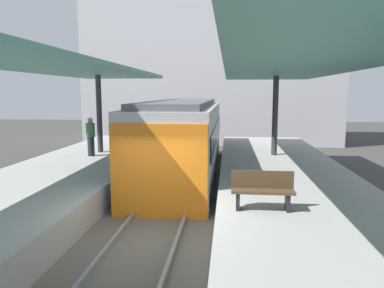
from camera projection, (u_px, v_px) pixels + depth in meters
ground_plane at (147, 249)px, 8.56m from camera, size 80.00×80.00×0.00m
platform_right at (315, 235)px, 8.12m from camera, size 4.40×28.00×1.00m
track_ballast at (147, 245)px, 8.55m from camera, size 3.20×28.00×0.20m
rail_near_side at (116, 237)px, 8.60m from camera, size 0.08×28.00×0.14m
rail_far_side at (177, 239)px, 8.46m from camera, size 0.08×28.00×0.14m
commuter_train at (183, 139)px, 15.26m from camera, size 2.78×11.04×3.10m
canopy_left at (14, 62)px, 9.71m from camera, size 4.18×21.00×3.54m
canopy_right at (309, 63)px, 8.98m from camera, size 4.18×21.00×3.46m
platform_bench at (262, 189)px, 8.27m from camera, size 1.40×0.41×0.86m
passenger_near_bench at (91, 136)px, 15.26m from camera, size 0.36×0.36×1.60m
station_building_backdrop at (212, 67)px, 27.47m from camera, size 18.00×6.00×11.00m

